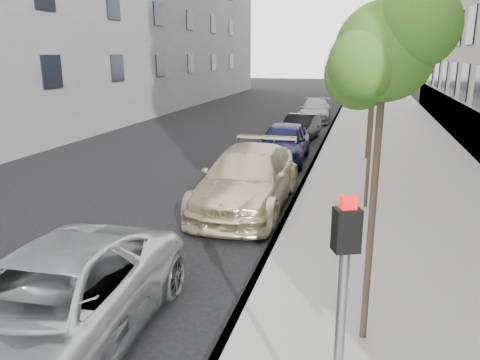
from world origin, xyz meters
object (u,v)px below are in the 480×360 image
at_px(signal_pole, 342,302).
at_px(minivan, 48,308).
at_px(tree_near, 387,52).
at_px(tree_far, 375,49).
at_px(tree_mid, 378,43).
at_px(suv, 248,179).
at_px(sedan_black, 300,128).
at_px(sedan_rear, 315,111).
at_px(sedan_blue, 284,142).

relative_size(signal_pole, minivan, 0.53).
relative_size(tree_near, tree_far, 0.97).
bearing_deg(tree_mid, signal_pole, -92.06).
distance_m(tree_mid, suv, 5.00).
distance_m(tree_far, sedan_black, 6.47).
xyz_separation_m(tree_near, signal_pole, (-0.32, -2.34, -2.35)).
xyz_separation_m(signal_pole, sedan_rear, (-3.02, 26.69, -1.27)).
xyz_separation_m(suv, sedan_blue, (0.00, 6.10, -0.05)).
distance_m(tree_mid, signal_pole, 9.21).
bearing_deg(sedan_blue, minivan, -96.34).
distance_m(signal_pole, suv, 8.96).
distance_m(tree_mid, sedan_black, 11.72).
bearing_deg(signal_pole, tree_mid, 64.70).
height_order(tree_far, minivan, tree_far).
distance_m(tree_near, sedan_blue, 13.06).
bearing_deg(tree_mid, tree_far, 90.00).
distance_m(signal_pole, sedan_blue, 14.82).
height_order(tree_mid, suv, tree_mid).
bearing_deg(tree_near, signal_pole, -97.76).
distance_m(signal_pole, sedan_black, 19.66).
bearing_deg(signal_pole, tree_near, 59.01).
height_order(tree_mid, tree_far, tree_mid).
bearing_deg(tree_far, sedan_black, 129.42).
height_order(tree_far, signal_pole, tree_far).
bearing_deg(signal_pole, suv, 86.55).
xyz_separation_m(signal_pole, minivan, (-4.12, 0.91, -1.20)).
height_order(tree_far, sedan_rear, tree_far).
distance_m(suv, sedan_rear, 18.32).
height_order(tree_mid, signal_pole, tree_mid).
bearing_deg(signal_pole, tree_far, 65.58).
height_order(tree_near, sedan_black, tree_near).
relative_size(tree_mid, sedan_black, 1.32).
relative_size(tree_far, sedan_black, 1.29).
bearing_deg(suv, sedan_blue, 89.68).
bearing_deg(tree_far, signal_pole, -91.19).
xyz_separation_m(sedan_black, sedan_rear, (-0.01, 7.30, 0.05)).
xyz_separation_m(tree_mid, sedan_blue, (-3.33, 5.62, -3.76)).
bearing_deg(suv, signal_pole, -70.54).
bearing_deg(sedan_black, suv, -83.97).
xyz_separation_m(minivan, suv, (1.11, 7.45, 0.08)).
distance_m(tree_far, suv, 8.53).
xyz_separation_m(tree_near, tree_mid, (0.00, 6.50, 0.23)).
bearing_deg(tree_mid, suv, -171.86).
relative_size(sedan_blue, sedan_rear, 0.96).
height_order(tree_far, sedan_blue, tree_far).
xyz_separation_m(tree_far, minivan, (-4.44, -14.43, -3.68)).
xyz_separation_m(tree_near, sedan_rear, (-3.34, 24.35, -3.62)).
height_order(signal_pole, sedan_black, signal_pole).
relative_size(sedan_blue, sedan_black, 1.17).
bearing_deg(sedan_rear, tree_mid, -81.48).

